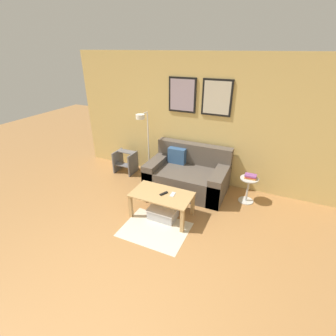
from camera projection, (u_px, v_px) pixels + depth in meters
name	position (u px, v px, depth m)	size (l,w,h in m)	color
ground_plane	(108.00, 302.00, 2.78)	(16.00, 16.00, 0.00)	#A87542
wall_back	(200.00, 121.00, 4.82)	(5.60, 0.09, 2.55)	#D6B76B
area_rug	(155.00, 229.00, 3.87)	(1.03, 0.79, 0.01)	beige
couch	(188.00, 175.00, 4.88)	(1.55, 0.95, 0.86)	brown
coffee_table	(162.00, 198.00, 4.04)	(1.01, 0.56, 0.44)	tan
storage_bin	(163.00, 213.00, 4.11)	(0.48, 0.35, 0.19)	#B2B2B7
floor_lamp	(144.00, 136.00, 5.12)	(0.24, 0.50, 1.42)	white
side_table	(248.00, 188.00, 4.46)	(0.32, 0.32, 0.49)	silver
book_stack	(251.00, 176.00, 4.37)	(0.21, 0.18, 0.07)	#D18438
remote_control	(164.00, 193.00, 4.00)	(0.04, 0.15, 0.02)	black
cell_phone	(173.00, 194.00, 3.99)	(0.07, 0.14, 0.01)	silver
step_stool	(125.00, 161.00, 5.56)	(0.44, 0.39, 0.49)	slate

